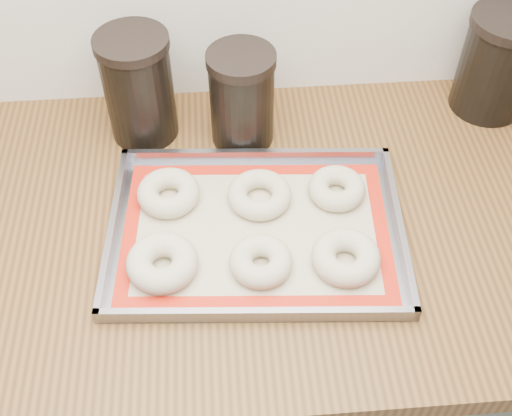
{
  "coord_description": "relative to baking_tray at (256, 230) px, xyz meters",
  "views": [
    {
      "loc": [
        -0.3,
        1.0,
        1.7
      ],
      "look_at": [
        -0.25,
        1.64,
        0.96
      ],
      "focal_mm": 45.0,
      "sensor_mm": 36.0,
      "label": 1
    }
  ],
  "objects": [
    {
      "name": "canister_right",
      "position": [
        0.46,
        0.28,
        0.09
      ],
      "size": [
        0.14,
        0.14,
        0.19
      ],
      "color": "black",
      "rests_on": "countertop"
    },
    {
      "name": "bagel_back_mid",
      "position": [
        0.01,
        0.06,
        0.01
      ],
      "size": [
        0.13,
        0.13,
        0.03
      ],
      "primitive_type": "torus",
      "rotation": [
        0.0,
        0.0,
        -0.25
      ],
      "color": "beige",
      "rests_on": "baking_mat"
    },
    {
      "name": "bagel_front_right",
      "position": [
        0.13,
        -0.08,
        0.02
      ],
      "size": [
        0.11,
        0.11,
        0.04
      ],
      "primitive_type": "torus",
      "rotation": [
        0.0,
        0.0,
        -0.01
      ],
      "color": "beige",
      "rests_on": "baking_mat"
    },
    {
      "name": "cabinet",
      "position": [
        0.25,
        0.03,
        -0.48
      ],
      "size": [
        3.0,
        0.65,
        0.86
      ],
      "primitive_type": "cube",
      "color": "#5E685B",
      "rests_on": "floor"
    },
    {
      "name": "bagel_back_right",
      "position": [
        0.14,
        0.07,
        0.01
      ],
      "size": [
        0.1,
        0.1,
        0.03
      ],
      "primitive_type": "torus",
      "rotation": [
        0.0,
        0.0,
        0.11
      ],
      "color": "beige",
      "rests_on": "baking_mat"
    },
    {
      "name": "baking_mat",
      "position": [
        -0.0,
        0.0,
        -0.0
      ],
      "size": [
        0.44,
        0.32,
        0.0
      ],
      "rotation": [
        0.0,
        0.0,
        -0.07
      ],
      "color": "#C6B793",
      "rests_on": "baking_tray"
    },
    {
      "name": "bagel_front_mid",
      "position": [
        0.0,
        -0.07,
        0.02
      ],
      "size": [
        0.1,
        0.1,
        0.04
      ],
      "primitive_type": "torus",
      "rotation": [
        0.0,
        0.0,
        0.01
      ],
      "color": "beige",
      "rests_on": "baking_mat"
    },
    {
      "name": "canister_left",
      "position": [
        -0.18,
        0.25,
        0.09
      ],
      "size": [
        0.13,
        0.13,
        0.2
      ],
      "color": "black",
      "rests_on": "countertop"
    },
    {
      "name": "bagel_back_left",
      "position": [
        -0.14,
        0.08,
        0.02
      ],
      "size": [
        0.12,
        0.12,
        0.04
      ],
      "primitive_type": "torus",
      "rotation": [
        0.0,
        0.0,
        -0.2
      ],
      "color": "beige",
      "rests_on": "baking_mat"
    },
    {
      "name": "canister_mid",
      "position": [
        -0.01,
        0.23,
        0.08
      ],
      "size": [
        0.12,
        0.12,
        0.18
      ],
      "color": "black",
      "rests_on": "countertop"
    },
    {
      "name": "bagel_front_left",
      "position": [
        -0.14,
        -0.06,
        0.02
      ],
      "size": [
        0.13,
        0.13,
        0.04
      ],
      "primitive_type": "torus",
      "rotation": [
        0.0,
        0.0,
        0.27
      ],
      "color": "beige",
      "rests_on": "baking_mat"
    },
    {
      "name": "baking_tray",
      "position": [
        0.0,
        0.0,
        0.0
      ],
      "size": [
        0.48,
        0.36,
        0.03
      ],
      "rotation": [
        0.0,
        0.0,
        -0.07
      ],
      "color": "gray",
      "rests_on": "countertop"
    },
    {
      "name": "countertop",
      "position": [
        0.25,
        0.03,
        -0.03
      ],
      "size": [
        3.06,
        0.68,
        0.04
      ],
      "primitive_type": "cube",
      "color": "brown",
      "rests_on": "cabinet"
    }
  ]
}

